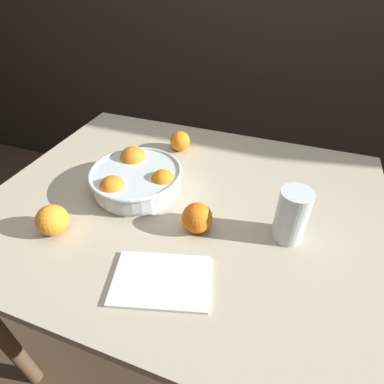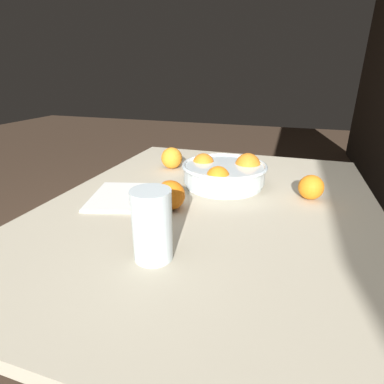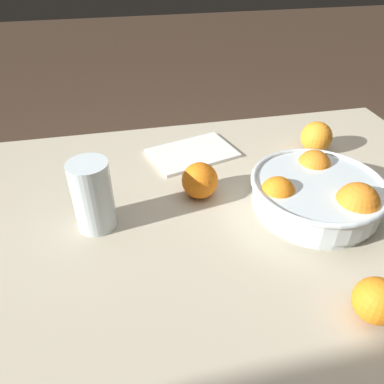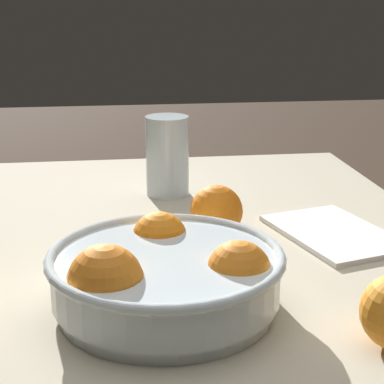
# 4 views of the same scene
# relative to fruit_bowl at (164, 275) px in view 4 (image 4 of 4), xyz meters

# --- Properties ---
(dining_table) EXTENTS (1.13, 0.90, 0.77)m
(dining_table) POSITION_rel_fruit_bowl_xyz_m (0.15, -0.00, -0.13)
(dining_table) COLOR #B7AD93
(dining_table) RESTS_ON ground_plane
(fruit_bowl) EXTENTS (0.27, 0.27, 0.10)m
(fruit_bowl) POSITION_rel_fruit_bowl_xyz_m (0.00, 0.00, 0.00)
(fruit_bowl) COLOR silver
(fruit_bowl) RESTS_ON dining_table
(juice_glass) EXTENTS (0.08, 0.08, 0.14)m
(juice_glass) POSITION_rel_fruit_bowl_xyz_m (0.45, -0.05, 0.03)
(juice_glass) COLOR #F4A314
(juice_glass) RESTS_ON dining_table
(orange_loose_aside) EXTENTS (0.08, 0.08, 0.08)m
(orange_loose_aside) POSITION_rel_fruit_bowl_xyz_m (0.22, -0.10, -0.00)
(orange_loose_aside) COLOR orange
(orange_loose_aside) RESTS_ON dining_table
(napkin) EXTENTS (0.24, 0.19, 0.01)m
(napkin) POSITION_rel_fruit_bowl_xyz_m (0.20, -0.28, -0.04)
(napkin) COLOR white
(napkin) RESTS_ON dining_table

